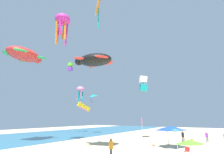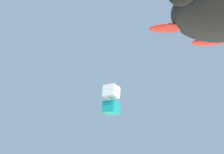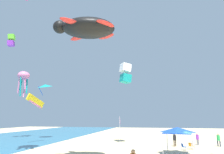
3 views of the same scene
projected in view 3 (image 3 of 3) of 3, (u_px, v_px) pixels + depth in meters
The scene contains 13 objects.
canopy_tent at pixel (177, 130), 21.43m from camera, with size 3.93×3.47×2.88m.
folding_chair_near_cooler at pixel (184, 146), 23.98m from camera, with size 0.70×0.77×0.82m.
folding_chair_facing_ocean at pixel (191, 145), 24.69m from camera, with size 0.81×0.78×0.82m.
banner_flag at pixel (120, 127), 31.05m from camera, with size 0.36×0.06×4.08m.
person_beachcomber at pixel (175, 139), 27.31m from camera, with size 0.43×0.43×1.81m.
person_far_stroller at pixel (218, 139), 27.23m from camera, with size 0.42×0.42×1.75m.
person_by_tent at pixel (197, 138), 28.64m from camera, with size 0.41×0.41×1.72m.
kite_box_white at pixel (125, 73), 31.27m from camera, with size 2.08×2.12×3.20m.
kite_turtle_black at pixel (87, 28), 17.93m from camera, with size 5.36×5.95×2.23m.
kite_parafoil_yellow at pixel (35, 101), 31.34m from camera, with size 3.80×1.01×2.31m.
kite_delta_teal at pixel (45, 86), 38.06m from camera, with size 3.62×3.59×2.42m.
kite_box_lime at pixel (11, 40), 36.57m from camera, with size 1.38×1.43×2.29m.
kite_octopus_pink at pixel (24, 77), 39.57m from camera, with size 2.31×2.31×5.14m.
Camera 3 is at (-21.12, 4.12, 3.90)m, focal length 31.38 mm.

